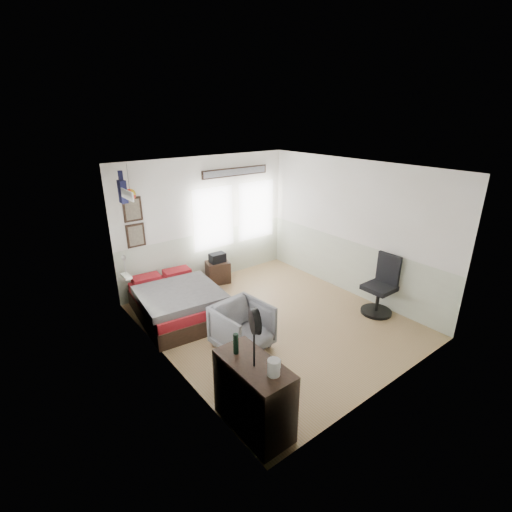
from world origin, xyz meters
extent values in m
cube|color=#9D7946|center=(0.00, 0.00, -0.01)|extent=(4.00, 4.50, 0.01)
cube|color=silver|center=(0.00, 2.25, 1.35)|extent=(4.00, 0.02, 2.70)
cube|color=silver|center=(0.00, -2.25, 1.35)|extent=(4.00, 0.02, 2.70)
cube|color=silver|center=(-2.00, 0.00, 1.35)|extent=(0.02, 4.50, 2.70)
cube|color=silver|center=(2.00, 0.00, 1.35)|extent=(0.02, 4.50, 2.70)
cube|color=white|center=(0.00, 0.00, 2.70)|extent=(4.00, 4.50, 0.02)
cube|color=beige|center=(0.00, 2.24, 0.55)|extent=(4.00, 0.01, 1.10)
cube|color=beige|center=(-1.99, 0.00, 0.55)|extent=(0.01, 4.50, 1.10)
cube|color=beige|center=(1.99, 0.00, 0.55)|extent=(0.01, 4.50, 1.10)
cube|color=silver|center=(-1.96, 0.55, 1.45)|extent=(0.03, 2.20, 1.35)
cube|color=silver|center=(0.15, 2.21, 1.40)|extent=(0.95, 0.03, 1.30)
cube|color=silver|center=(1.30, 2.21, 1.40)|extent=(0.95, 0.03, 1.30)
cube|color=black|center=(-1.55, 2.21, 1.35)|extent=(0.35, 0.03, 0.45)
cube|color=black|center=(-1.55, 2.21, 1.85)|extent=(0.35, 0.03, 0.45)
cube|color=#7F7259|center=(-1.55, 2.20, 1.35)|extent=(0.27, 0.01, 0.37)
cube|color=#7F7259|center=(-1.55, 2.20, 1.85)|extent=(0.27, 0.01, 0.37)
cube|color=black|center=(0.75, 2.21, 2.32)|extent=(1.65, 0.03, 0.18)
cube|color=gray|center=(0.75, 2.20, 2.32)|extent=(1.58, 0.01, 0.13)
cube|color=white|center=(-1.97, 1.15, 2.35)|extent=(0.02, 0.48, 0.14)
sphere|color=red|center=(-1.65, 1.95, 2.18)|extent=(0.20, 0.20, 0.20)
cube|color=black|center=(-1.30, 1.21, 0.15)|extent=(1.48, 1.98, 0.30)
cube|color=maroon|center=(-1.30, 1.21, 0.38)|extent=(1.44, 1.93, 0.17)
cube|color=#5A5856|center=(-1.30, 1.01, 0.53)|extent=(1.48, 1.44, 0.13)
cube|color=maroon|center=(-1.61, 1.95, 0.53)|extent=(0.54, 0.37, 0.13)
cube|color=maroon|center=(-0.99, 1.95, 0.53)|extent=(0.54, 0.37, 0.13)
cube|color=black|center=(-1.74, -1.68, 0.45)|extent=(0.48, 1.00, 0.90)
imported|color=slate|center=(-0.92, -0.31, 0.37)|extent=(0.86, 0.88, 0.74)
cube|color=black|center=(0.08, 2.00, 0.24)|extent=(0.56, 0.49, 0.48)
cylinder|color=black|center=(1.69, -0.96, 0.03)|extent=(0.56, 0.56, 0.05)
cylinder|color=black|center=(1.69, -0.96, 0.27)|extent=(0.07, 0.07, 0.43)
cube|color=#22242A|center=(1.69, -0.96, 0.52)|extent=(0.50, 0.50, 0.09)
cube|color=#22242A|center=(1.90, -0.96, 0.85)|extent=(0.07, 0.46, 0.56)
cylinder|color=silver|center=(-1.69, -1.97, 0.99)|extent=(0.14, 0.14, 0.19)
cube|color=silver|center=(-1.61, -1.97, 1.00)|extent=(0.02, 0.02, 0.11)
cylinder|color=black|center=(-1.79, -1.41, 1.03)|extent=(0.06, 0.06, 0.26)
cylinder|color=black|center=(-1.77, -1.72, 1.17)|extent=(0.02, 0.02, 0.54)
cylinder|color=black|center=(-1.77, -1.72, 1.46)|extent=(0.16, 0.27, 0.27)
cylinder|color=black|center=(-1.73, -1.72, 1.46)|extent=(0.13, 0.27, 0.29)
cube|color=black|center=(0.08, 2.00, 0.58)|extent=(0.34, 0.23, 0.20)
camera|label=1|loc=(-3.81, -4.39, 3.50)|focal=26.00mm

